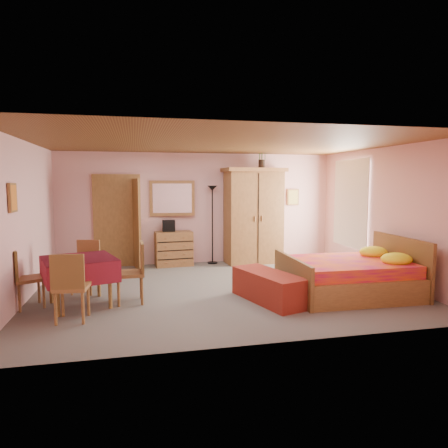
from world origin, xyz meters
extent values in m
plane|color=#66615A|center=(0.00, 0.00, 0.00)|extent=(6.50, 6.50, 0.00)
plane|color=brown|center=(0.00, 0.00, 2.60)|extent=(6.50, 6.50, 0.00)
cube|color=#DFA3A2|center=(0.00, 2.50, 1.30)|extent=(6.50, 0.10, 2.60)
cube|color=#DFA3A2|center=(0.00, -2.50, 1.30)|extent=(6.50, 0.10, 2.60)
cube|color=#DFA3A2|center=(-3.25, 0.00, 1.30)|extent=(0.10, 5.00, 2.60)
cube|color=#DFA3A2|center=(3.25, 0.00, 1.30)|extent=(0.10, 5.00, 2.60)
cube|color=#9E6B35|center=(-1.90, 2.47, 1.02)|extent=(1.06, 0.12, 2.15)
cube|color=white|center=(3.21, 1.20, 1.45)|extent=(0.08, 1.40, 1.95)
cube|color=orange|center=(-3.22, -0.60, 1.70)|extent=(0.04, 0.32, 0.42)
cube|color=#D8BF59|center=(2.35, 2.47, 1.55)|extent=(0.30, 0.04, 0.40)
cube|color=brown|center=(-0.65, 2.23, 0.40)|extent=(0.87, 0.49, 0.79)
cube|color=white|center=(-0.65, 2.44, 1.55)|extent=(1.04, 0.12, 0.82)
cube|color=black|center=(-0.76, 2.29, 0.92)|extent=(0.28, 0.21, 0.26)
cube|color=black|center=(0.27, 2.31, 0.92)|extent=(0.25, 0.25, 1.84)
cube|color=#905D30|center=(1.24, 2.18, 1.13)|extent=(1.48, 0.83, 2.25)
cube|color=yellow|center=(1.43, 2.20, 2.52)|extent=(0.22, 0.22, 0.54)
cube|color=#BE124D|center=(2.03, -0.79, 0.49)|extent=(2.15, 1.71, 0.98)
cube|color=maroon|center=(0.57, -0.87, 0.24)|extent=(0.91, 1.51, 0.47)
cube|color=maroon|center=(-2.37, -0.45, 0.38)|extent=(1.29, 1.29, 0.76)
cube|color=#A97039|center=(-2.38, -1.13, 0.48)|extent=(0.48, 0.48, 0.97)
cube|color=#A06936|center=(-2.38, 0.31, 0.45)|extent=(0.51, 0.51, 0.90)
cube|color=#915B31|center=(-3.12, -0.38, 0.46)|extent=(0.55, 0.55, 0.92)
cube|color=#905F30|center=(-1.61, -0.45, 0.48)|extent=(0.45, 0.45, 0.97)
camera|label=1|loc=(-1.51, -6.86, 1.92)|focal=32.00mm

